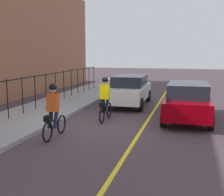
% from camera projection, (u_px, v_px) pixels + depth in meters
% --- Properties ---
extents(ground_plane, '(80.00, 80.00, 0.00)m').
position_uv_depth(ground_plane, '(103.00, 125.00, 11.37)').
color(ground_plane, '#44353B').
extents(lane_line_centre, '(36.00, 0.12, 0.01)m').
position_uv_depth(lane_line_centre, '(143.00, 128.00, 10.95)').
color(lane_line_centre, yellow).
rests_on(lane_line_centre, ground).
extents(sidewalk, '(40.00, 3.20, 0.15)m').
position_uv_depth(sidewalk, '(26.00, 118.00, 12.24)').
color(sidewalk, gray).
rests_on(sidewalk, ground).
extents(iron_fence, '(18.32, 0.04, 1.60)m').
position_uv_depth(iron_fence, '(29.00, 87.00, 13.11)').
color(iron_fence, black).
rests_on(iron_fence, sidewalk).
extents(cyclist_lead, '(1.71, 0.36, 1.83)m').
position_uv_depth(cyclist_lead, '(105.00, 99.00, 11.92)').
color(cyclist_lead, black).
rests_on(cyclist_lead, ground).
extents(cyclist_follow, '(1.71, 0.36, 1.83)m').
position_uv_depth(cyclist_follow, '(53.00, 111.00, 9.48)').
color(cyclist_follow, black).
rests_on(cyclist_follow, ground).
extents(patrol_sedan, '(4.40, 1.92, 1.58)m').
position_uv_depth(patrol_sedan, '(188.00, 101.00, 12.09)').
color(patrol_sedan, '#90000A').
rests_on(patrol_sedan, ground).
extents(parked_sedan_rear, '(4.43, 1.98, 1.58)m').
position_uv_depth(parked_sedan_rear, '(129.00, 90.00, 15.55)').
color(parked_sedan_rear, white).
rests_on(parked_sedan_rear, ground).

